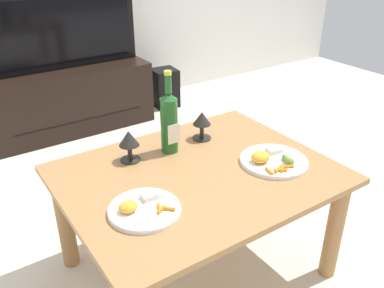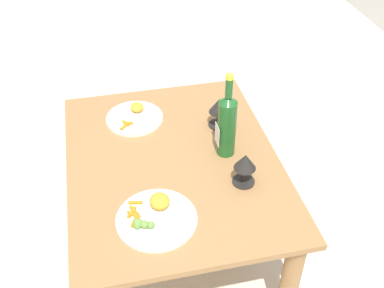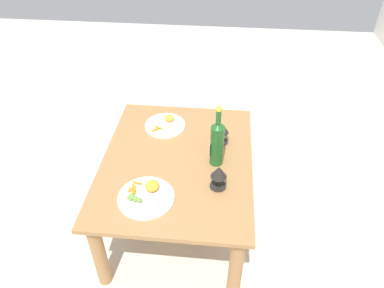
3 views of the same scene
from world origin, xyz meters
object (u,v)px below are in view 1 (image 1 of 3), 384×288
dining_table (198,191)px  tv_screen (59,31)px  dinner_plate_right (273,160)px  floor_speaker (165,88)px  dinner_plate_left (143,209)px  goblet_right (202,121)px  wine_bottle (169,120)px  tv_stand (69,98)px  goblet_left (129,141)px

dining_table → tv_screen: bearing=88.3°
tv_screen → dinner_plate_right: size_ratio=4.07×
floor_speaker → dinner_plate_left: (-1.17, -1.85, 0.35)m
dining_table → goblet_right: bearing=52.0°
wine_bottle → dinner_plate_left: 0.46m
wine_bottle → dinner_plate_right: (0.29, -0.32, -0.13)m
tv_stand → tv_screen: size_ratio=1.04×
dining_table → dinner_plate_right: size_ratio=3.75×
tv_screen → dinner_plate_left: size_ratio=4.57×
tv_stand → wine_bottle: bearing=-91.9°
dining_table → wine_bottle: (0.00, 0.21, 0.23)m
dining_table → dinner_plate_right: 0.33m
tv_screen → goblet_left: tv_screen is taller
dinner_plate_left → goblet_left: bearing=70.6°
tv_screen → dinner_plate_right: 1.90m
floor_speaker → dinner_plate_right: (-0.58, -1.85, 0.35)m
tv_screen → dinner_plate_left: tv_screen is taller
tv_stand → goblet_left: (-0.23, -1.54, 0.36)m
dinner_plate_left → dinner_plate_right: bearing=-0.2°
goblet_left → goblet_right: size_ratio=1.01×
goblet_right → dinner_plate_right: 0.37m
goblet_left → dinner_plate_right: 0.59m
goblet_right → dinner_plate_right: (0.11, -0.34, -0.08)m
dinner_plate_left → floor_speaker: bearing=57.8°
dining_table → goblet_left: (-0.18, 0.23, 0.18)m
dinner_plate_left → tv_stand: bearing=79.4°
floor_speaker → wine_bottle: (-0.87, -1.53, 0.48)m
goblet_left → dinner_plate_right: size_ratio=0.48×
dining_table → dinner_plate_left: size_ratio=4.22×
dining_table → wine_bottle: wine_bottle is taller
goblet_left → dinner_plate_left: (-0.12, -0.34, -0.08)m
tv_screen → dinner_plate_right: (0.24, -1.88, -0.21)m
dining_table → wine_bottle: size_ratio=2.93×
goblet_right → dinner_plate_right: goblet_right is taller
wine_bottle → dinner_plate_left: wine_bottle is taller
tv_screen → goblet_left: (-0.23, -1.54, -0.14)m
floor_speaker → goblet_right: goblet_right is taller
tv_stand → tv_screen: 0.49m
goblet_right → wine_bottle: bearing=-174.1°
goblet_right → tv_screen: bearing=94.7°
dining_table → goblet_right: 0.34m
dinner_plate_right → goblet_left: bearing=143.9°
dining_table → goblet_left: goblet_left is taller
wine_bottle → goblet_right: size_ratio=2.69×
dinner_plate_left → goblet_right: bearing=35.4°
tv_stand → dinner_plate_left: bearing=-100.6°
wine_bottle → goblet_left: (-0.18, 0.02, -0.05)m
dining_table → goblet_right: goblet_right is taller
goblet_left → tv_screen: bearing=81.4°
tv_stand → dinner_plate_right: size_ratio=4.22×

